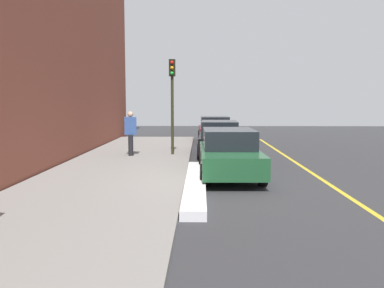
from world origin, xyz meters
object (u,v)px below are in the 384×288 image
Objects in this scene: parked_car_black at (219,138)px; parked_car_maroon at (215,130)px; parked_car_green at (229,153)px; pedestrian_blue_coat at (131,132)px; traffic_light_pole at (172,90)px.

parked_car_maroon is at bearing -179.78° from parked_car_black.
pedestrian_blue_coat is at bearing -136.78° from parked_car_green.
traffic_light_pole is at bearing -154.25° from parked_car_green.
pedestrian_blue_coat is at bearing -69.78° from parked_car_black.
parked_car_black is 2.50× the size of pedestrian_blue_coat.
parked_car_maroon is at bearing 151.56° from pedestrian_blue_coat.
pedestrian_blue_coat is (-4.10, -3.85, 0.37)m from parked_car_green.
traffic_light_pole is (-0.28, 1.74, 1.75)m from pedestrian_blue_coat.
parked_car_green is at bearing 25.75° from traffic_light_pole.
parked_car_maroon is 7.90m from pedestrian_blue_coat.
parked_car_green is (5.49, 0.07, 0.00)m from parked_car_black.
parked_car_black is 4.05m from pedestrian_blue_coat.
parked_car_maroon and parked_car_green have the same top height.
traffic_light_pole is (-4.38, -2.11, 2.12)m from parked_car_green.
pedestrian_blue_coat reaches higher than parked_car_green.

